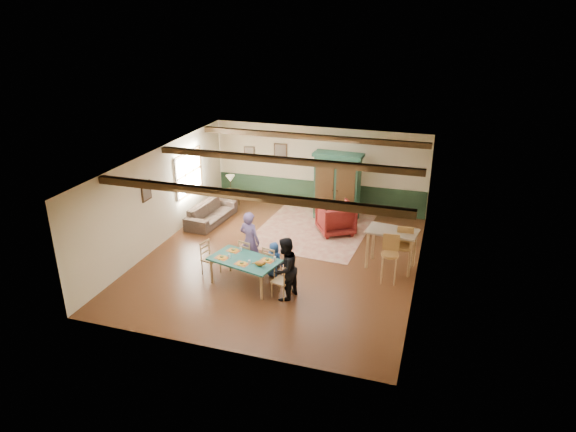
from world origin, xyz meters
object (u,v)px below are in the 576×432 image
(dining_chair_far_left, at_px, (248,255))
(armchair, at_px, (336,218))
(dining_chair_end_left, at_px, (211,258))
(cat, at_px, (259,263))
(bar_stool_right, at_px, (404,252))
(table_lamp, at_px, (231,183))
(person_man, at_px, (250,241))
(dining_chair_far_right, at_px, (272,262))
(bar_stool_left, at_px, (389,260))
(counter_table, at_px, (391,249))
(dining_table, at_px, (245,272))
(dining_chair_end_right, at_px, (282,280))
(end_table, at_px, (231,199))
(sofa, at_px, (211,213))
(person_child, at_px, (274,260))
(armoire, at_px, (337,187))
(person_woman, at_px, (285,269))

(dining_chair_far_left, height_order, armchair, armchair)
(dining_chair_end_left, relative_size, cat, 2.64)
(bar_stool_right, bearing_deg, table_lamp, 149.91)
(person_man, distance_m, bar_stool_right, 3.82)
(dining_chair_far_right, relative_size, bar_stool_left, 0.72)
(dining_chair_end_left, height_order, table_lamp, table_lamp)
(table_lamp, distance_m, counter_table, 6.21)
(dining_chair_far_left, xyz_separation_m, armchair, (1.58, 2.93, 0.03))
(dining_table, bearing_deg, dining_chair_end_right, -14.23)
(dining_chair_far_right, xyz_separation_m, end_table, (-2.88, 4.11, -0.14))
(sofa, bearing_deg, counter_table, -98.85)
(person_child, bearing_deg, end_table, -40.11)
(dining_chair_far_right, xyz_separation_m, bar_stool_left, (2.75, 0.63, 0.16))
(armoire, bearing_deg, person_woman, -87.71)
(dining_chair_far_right, xyz_separation_m, person_man, (-0.68, 0.25, 0.35))
(dining_chair_end_right, distance_m, person_woman, 0.33)
(armoire, bearing_deg, dining_chair_far_left, -105.59)
(counter_table, bearing_deg, table_lamp, 154.07)
(dining_table, xyz_separation_m, counter_table, (3.20, 1.94, 0.18))
(dining_chair_end_right, bearing_deg, counter_table, 149.26)
(person_woman, bearing_deg, armchair, -170.10)
(armoire, relative_size, table_lamp, 4.02)
(table_lamp, bearing_deg, dining_chair_far_right, -54.98)
(dining_chair_end_right, height_order, person_child, person_child)
(dining_chair_far_left, relative_size, person_man, 0.55)
(dining_table, distance_m, dining_chair_far_left, 0.75)
(person_child, height_order, sofa, person_child)
(cat, height_order, bar_stool_right, bar_stool_right)
(dining_chair_end_right, xyz_separation_m, person_man, (-1.18, 1.05, 0.35))
(person_woman, bearing_deg, counter_table, 150.71)
(person_man, xyz_separation_m, person_child, (0.70, -0.18, -0.33))
(end_table, bearing_deg, dining_table, -63.00)
(dining_chair_far_right, distance_m, person_woman, 1.06)
(dining_chair_far_left, xyz_separation_m, dining_chair_far_right, (0.70, -0.18, 0.00))
(dining_table, height_order, dining_chair_far_left, dining_chair_far_left)
(cat, xyz_separation_m, end_table, (-2.83, 4.86, -0.47))
(dining_chair_far_right, height_order, dining_chair_end_left, same)
(person_woman, height_order, cat, person_woman)
(armoire, relative_size, bar_stool_right, 1.77)
(dining_chair_far_left, distance_m, bar_stool_left, 3.48)
(dining_chair_far_right, height_order, bar_stool_right, bar_stool_right)
(dining_chair_far_right, xyz_separation_m, dining_chair_end_right, (0.50, -0.80, 0.00))
(armoire, height_order, bar_stool_right, armoire)
(dining_chair_far_left, distance_m, armoire, 4.28)
(person_woman, bearing_deg, end_table, -130.66)
(sofa, distance_m, bar_stool_left, 6.10)
(person_child, height_order, table_lamp, table_lamp)
(bar_stool_left, bearing_deg, table_lamp, 144.73)
(dining_table, bearing_deg, bar_stool_right, 25.63)
(dining_chair_far_left, height_order, armoire, armoire)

